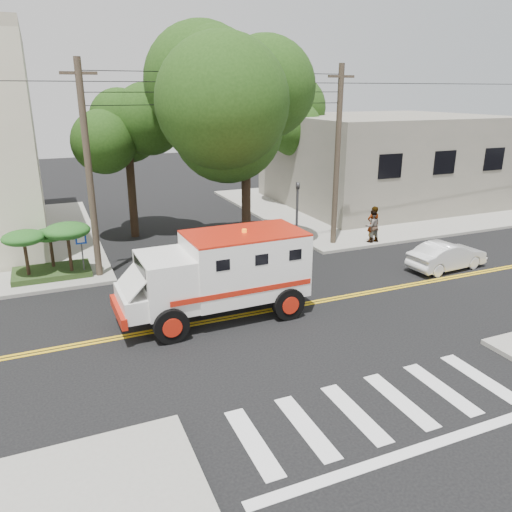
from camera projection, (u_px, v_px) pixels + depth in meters
name	position (u px, v px, depth m)	size (l,w,h in m)	color
ground	(275.00, 310.00, 18.59)	(100.00, 100.00, 0.00)	black
sidewalk_ne	(366.00, 205.00, 35.37)	(17.00, 17.00, 0.15)	gray
building_right	(383.00, 159.00, 35.39)	(14.00, 12.00, 6.00)	slate
utility_pole_left	(89.00, 175.00, 20.32)	(0.28, 0.28, 9.00)	#382D23
utility_pole_right	(337.00, 159.00, 24.92)	(0.28, 0.28, 9.00)	#382D23
tree_main	(257.00, 104.00, 22.46)	(6.08, 5.70, 9.85)	black
tree_left	(134.00, 131.00, 26.07)	(4.48, 4.20, 7.70)	black
tree_right	(295.00, 116.00, 33.72)	(4.80, 4.50, 8.20)	black
traffic_signal	(297.00, 211.00, 24.19)	(0.15, 0.18, 3.60)	#3F3F42
accessibility_sign	(82.00, 248.00, 21.24)	(0.45, 0.10, 2.02)	#3F3F42
palm_planter	(50.00, 243.00, 21.09)	(3.52, 2.63, 2.36)	#1E3314
armored_truck	(222.00, 271.00, 17.54)	(6.73, 2.83, 3.04)	white
parked_sedan	(447.00, 256.00, 22.63)	(1.33, 3.83, 1.26)	silver
pedestrian_a	(373.00, 224.00, 26.12)	(0.70, 0.46, 1.92)	gray
pedestrian_b	(372.00, 226.00, 26.12)	(0.84, 0.65, 1.72)	gray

